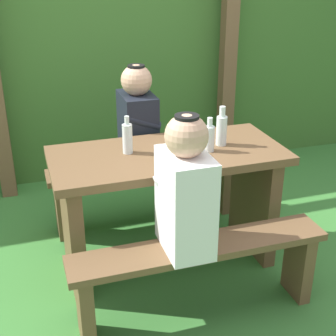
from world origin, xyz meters
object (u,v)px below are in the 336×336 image
Objects in this scene: picnic_table at (168,189)px; bottle_right at (127,138)px; person_black_coat at (138,121)px; bottle_left at (209,137)px; cell_phone at (190,157)px; bottle_center at (222,129)px; person_white_shirt at (185,190)px; drinking_glass at (161,153)px; bench_near at (199,266)px; bench_far at (145,181)px.

bottle_right reaches higher than picnic_table.
person_black_coat is 3.46× the size of bottle_left.
picnic_table is at bearing 120.41° from cell_phone.
picnic_table is at bearing -85.36° from person_black_coat.
bottle_right is 0.58m from bottle_center.
person_white_shirt is 1.10m from person_black_coat.
drinking_glass is 0.36× the size of bottle_center.
cell_phone reaches higher than bench_near.
bottle_left is 0.13m from bottle_center.
bench_far is at bearing 4.27° from person_black_coat.
bottle_right is at bearing 131.94° from drinking_glass.
person_black_coat is at bearing 94.64° from picnic_table.
bottle_center reaches higher than bench_near.
cell_phone is (-0.25, -0.14, -0.10)m from bottle_center.
drinking_glass is at bearing 89.11° from person_white_shirt.
bottle_center reaches higher than drinking_glass.
bottle_right is (-0.47, 0.12, 0.01)m from bottle_left.
person_white_shirt is at bearing -76.38° from bottle_right.
bottle_left is at bearing 9.19° from drinking_glass.
picnic_table is 0.50m from bottle_center.
cell_phone reaches higher than picnic_table.
bottle_center is at bearing -54.20° from person_black_coat.
drinking_glass reaches higher than picnic_table.
person_white_shirt is (-0.09, 0.00, 0.47)m from bench_near.
person_white_shirt reaches higher than bottle_right.
bottle_center is 1.75× the size of cell_phone.
bench_far is at bearing 93.07° from cell_phone.
bench_far is 0.85m from bottle_left.
person_white_shirt is 0.62m from bottle_right.
bottle_right reaches higher than bench_far.
cell_phone is at bearing 67.00° from person_white_shirt.
bottle_left is at bearing 19.91° from cell_phone.
person_black_coat is at bearing 96.76° from cell_phone.
bottle_center is at bearing -4.69° from bottle_right.
picnic_table is 0.62m from person_white_shirt.
person_white_shirt is at bearing -98.94° from picnic_table.
person_black_coat is 0.53m from bottle_right.
bottle_center is (0.11, 0.07, 0.02)m from bottle_left.
person_black_coat reaches higher than bottle_center.
bench_far is (0.00, 0.55, -0.19)m from picnic_table.
person_black_coat reaches higher than bottle_left.
bottle_center is at bearing 16.08° from drinking_glass.
picnic_table is at bearing 164.84° from bottle_left.
drinking_glass is (-0.08, 0.44, 0.49)m from bench_near.
picnic_table is 0.61m from person_black_coat.
drinking_glass is (0.01, 0.43, 0.02)m from person_white_shirt.
picnic_table is 10.00× the size of cell_phone.
drinking_glass is (-0.08, -0.12, 0.30)m from picnic_table.
bench_near is (0.00, -0.55, -0.19)m from picnic_table.
person_black_coat reaches higher than bench_near.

